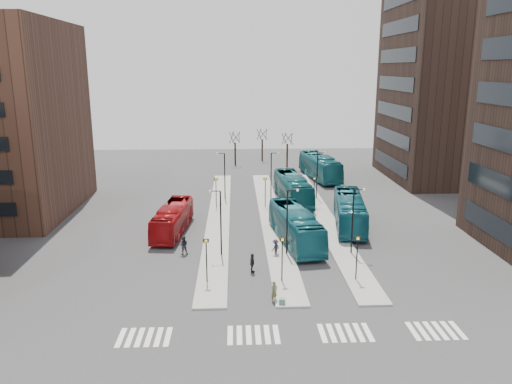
{
  "coord_description": "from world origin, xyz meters",
  "views": [
    {
      "loc": [
        -2.08,
        -25.03,
        16.79
      ],
      "look_at": [
        -0.05,
        22.11,
        5.0
      ],
      "focal_mm": 35.0,
      "sensor_mm": 36.0,
      "label": 1
    }
  ],
  "objects_px": {
    "teal_bus_b": "(293,189)",
    "commuter_c": "(275,248)",
    "suitcase": "(282,302)",
    "teal_bus_c": "(349,211)",
    "teal_bus_d": "(320,167)",
    "commuter_b": "(252,263)",
    "red_bus": "(173,219)",
    "commuter_a": "(184,245)",
    "teal_bus_a": "(295,226)",
    "traveller": "(274,291)"
  },
  "relations": [
    {
      "from": "teal_bus_b",
      "to": "commuter_c",
      "type": "height_order",
      "value": "teal_bus_b"
    },
    {
      "from": "suitcase",
      "to": "commuter_c",
      "type": "height_order",
      "value": "commuter_c"
    },
    {
      "from": "teal_bus_c",
      "to": "teal_bus_d",
      "type": "height_order",
      "value": "teal_bus_d"
    },
    {
      "from": "teal_bus_b",
      "to": "commuter_b",
      "type": "xyz_separation_m",
      "value": [
        -6.01,
        -22.72,
        -0.87
      ]
    },
    {
      "from": "teal_bus_d",
      "to": "red_bus",
      "type": "bearing_deg",
      "value": -136.04
    },
    {
      "from": "suitcase",
      "to": "red_bus",
      "type": "height_order",
      "value": "red_bus"
    },
    {
      "from": "teal_bus_b",
      "to": "teal_bus_d",
      "type": "relative_size",
      "value": 0.94
    },
    {
      "from": "teal_bus_c",
      "to": "commuter_a",
      "type": "height_order",
      "value": "teal_bus_c"
    },
    {
      "from": "teal_bus_a",
      "to": "commuter_a",
      "type": "xyz_separation_m",
      "value": [
        -10.7,
        -2.8,
        -0.8
      ]
    },
    {
      "from": "teal_bus_c",
      "to": "suitcase",
      "type": "bearing_deg",
      "value": -107.49
    },
    {
      "from": "teal_bus_d",
      "to": "commuter_b",
      "type": "distance_m",
      "value": 38.33
    },
    {
      "from": "teal_bus_d",
      "to": "commuter_a",
      "type": "bearing_deg",
      "value": -127.7
    },
    {
      "from": "commuter_a",
      "to": "commuter_b",
      "type": "height_order",
      "value": "commuter_a"
    },
    {
      "from": "teal_bus_d",
      "to": "traveller",
      "type": "height_order",
      "value": "teal_bus_d"
    },
    {
      "from": "teal_bus_a",
      "to": "teal_bus_d",
      "type": "relative_size",
      "value": 0.92
    },
    {
      "from": "suitcase",
      "to": "teal_bus_a",
      "type": "relative_size",
      "value": 0.05
    },
    {
      "from": "teal_bus_b",
      "to": "commuter_c",
      "type": "relative_size",
      "value": 8.02
    },
    {
      "from": "commuter_a",
      "to": "commuter_b",
      "type": "relative_size",
      "value": 1.03
    },
    {
      "from": "traveller",
      "to": "teal_bus_c",
      "type": "bearing_deg",
      "value": 17.68
    },
    {
      "from": "teal_bus_a",
      "to": "commuter_b",
      "type": "bearing_deg",
      "value": -129.63
    },
    {
      "from": "teal_bus_a",
      "to": "commuter_b",
      "type": "xyz_separation_m",
      "value": [
        -4.52,
        -7.35,
        -0.83
      ]
    },
    {
      "from": "teal_bus_d",
      "to": "commuter_c",
      "type": "bearing_deg",
      "value": -114.61
    },
    {
      "from": "red_bus",
      "to": "teal_bus_c",
      "type": "height_order",
      "value": "teal_bus_c"
    },
    {
      "from": "traveller",
      "to": "teal_bus_a",
      "type": "bearing_deg",
      "value": 32.49
    },
    {
      "from": "teal_bus_a",
      "to": "teal_bus_b",
      "type": "height_order",
      "value": "teal_bus_b"
    },
    {
      "from": "teal_bus_c",
      "to": "teal_bus_d",
      "type": "distance_m",
      "value": 24.18
    },
    {
      "from": "suitcase",
      "to": "traveller",
      "type": "height_order",
      "value": "traveller"
    },
    {
      "from": "commuter_c",
      "to": "teal_bus_a",
      "type": "bearing_deg",
      "value": -169.91
    },
    {
      "from": "suitcase",
      "to": "traveller",
      "type": "xyz_separation_m",
      "value": [
        -0.51,
        0.74,
        0.51
      ]
    },
    {
      "from": "suitcase",
      "to": "commuter_a",
      "type": "relative_size",
      "value": 0.31
    },
    {
      "from": "red_bus",
      "to": "teal_bus_a",
      "type": "height_order",
      "value": "teal_bus_a"
    },
    {
      "from": "teal_bus_c",
      "to": "red_bus",
      "type": "bearing_deg",
      "value": -167.34
    },
    {
      "from": "teal_bus_b",
      "to": "teal_bus_a",
      "type": "bearing_deg",
      "value": -100.75
    },
    {
      "from": "red_bus",
      "to": "teal_bus_c",
      "type": "relative_size",
      "value": 0.86
    },
    {
      "from": "teal_bus_b",
      "to": "commuter_b",
      "type": "relative_size",
      "value": 7.28
    },
    {
      "from": "traveller",
      "to": "commuter_c",
      "type": "xyz_separation_m",
      "value": [
        0.83,
        9.22,
        -0.02
      ]
    },
    {
      "from": "teal_bus_c",
      "to": "teal_bus_d",
      "type": "xyz_separation_m",
      "value": [
        0.82,
        24.16,
        0.14
      ]
    },
    {
      "from": "red_bus",
      "to": "teal_bus_d",
      "type": "xyz_separation_m",
      "value": [
        19.73,
        25.47,
        0.37
      ]
    },
    {
      "from": "teal_bus_a",
      "to": "traveller",
      "type": "relative_size",
      "value": 7.66
    },
    {
      "from": "teal_bus_c",
      "to": "traveller",
      "type": "bearing_deg",
      "value": -109.73
    },
    {
      "from": "teal_bus_d",
      "to": "commuter_c",
      "type": "height_order",
      "value": "teal_bus_d"
    },
    {
      "from": "teal_bus_c",
      "to": "commuter_a",
      "type": "distance_m",
      "value": 18.86
    },
    {
      "from": "commuter_b",
      "to": "traveller",
      "type": "bearing_deg",
      "value": -154.56
    },
    {
      "from": "teal_bus_c",
      "to": "commuter_c",
      "type": "distance_m",
      "value": 12.17
    },
    {
      "from": "commuter_a",
      "to": "red_bus",
      "type": "bearing_deg",
      "value": -78.34
    },
    {
      "from": "teal_bus_b",
      "to": "commuter_b",
      "type": "bearing_deg",
      "value": -110.01
    },
    {
      "from": "suitcase",
      "to": "traveller",
      "type": "relative_size",
      "value": 0.35
    },
    {
      "from": "teal_bus_a",
      "to": "commuter_b",
      "type": "distance_m",
      "value": 8.66
    },
    {
      "from": "red_bus",
      "to": "teal_bus_b",
      "type": "height_order",
      "value": "teal_bus_b"
    },
    {
      "from": "teal_bus_d",
      "to": "commuter_c",
      "type": "xyz_separation_m",
      "value": [
        -9.55,
        -32.59,
        -1.06
      ]
    }
  ]
}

